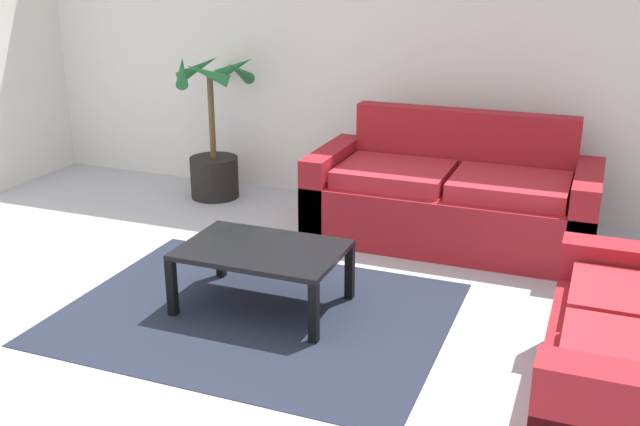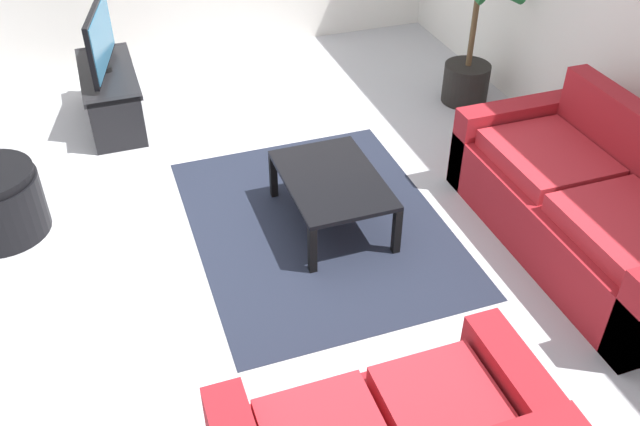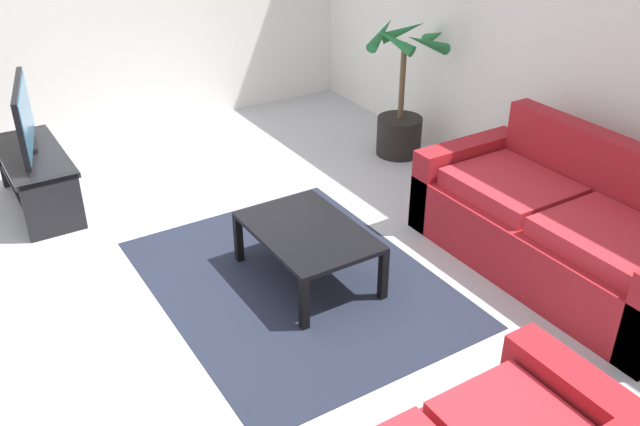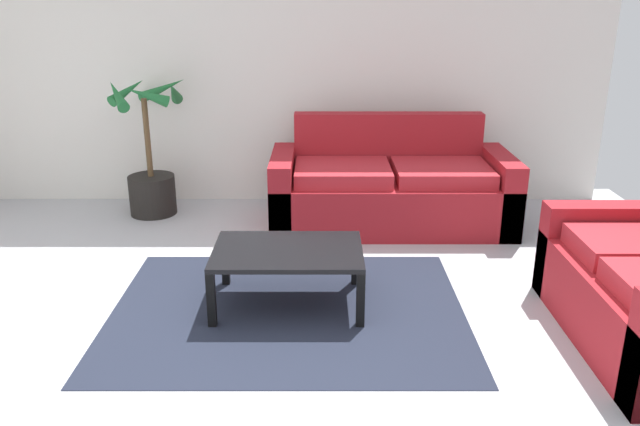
# 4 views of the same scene
# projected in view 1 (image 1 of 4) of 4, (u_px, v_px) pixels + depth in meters

# --- Properties ---
(ground_plane) EXTENTS (6.60, 6.60, 0.00)m
(ground_plane) POSITION_uv_depth(u_px,v_px,m) (169.00, 366.00, 3.80)
(ground_plane) COLOR #B2B2B7
(wall_back) EXTENTS (6.00, 0.06, 2.70)m
(wall_back) POSITION_uv_depth(u_px,v_px,m) (360.00, 37.00, 5.99)
(wall_back) COLOR silver
(wall_back) RESTS_ON ground
(couch_main) EXTENTS (2.01, 0.90, 0.90)m
(couch_main) POSITION_uv_depth(u_px,v_px,m) (452.00, 201.00, 5.38)
(couch_main) COLOR maroon
(couch_main) RESTS_ON ground
(coffee_table) EXTENTS (0.93, 0.63, 0.38)m
(coffee_table) POSITION_uv_depth(u_px,v_px,m) (262.00, 255.00, 4.33)
(coffee_table) COLOR black
(coffee_table) RESTS_ON ground
(area_rug) EXTENTS (2.20, 1.70, 0.01)m
(area_rug) POSITION_uv_depth(u_px,v_px,m) (256.00, 313.00, 4.35)
(area_rug) COLOR #1E2333
(area_rug) RESTS_ON ground
(potted_palm) EXTENTS (0.71, 0.71, 1.23)m
(potted_palm) POSITION_uv_depth(u_px,v_px,m) (215.00, 148.00, 6.30)
(potted_palm) COLOR black
(potted_palm) RESTS_ON ground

